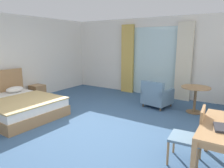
% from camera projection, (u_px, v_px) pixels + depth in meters
% --- Properties ---
extents(ground, '(6.91, 7.66, 0.10)m').
position_uv_depth(ground, '(86.00, 128.00, 4.70)').
color(ground, '#38567A').
extents(wall_back, '(6.51, 0.12, 2.69)m').
position_uv_depth(wall_back, '(150.00, 57.00, 7.36)').
color(wall_back, silver).
rests_on(wall_back, ground).
extents(wall_left, '(0.12, 7.26, 2.69)m').
position_uv_depth(wall_left, '(1.00, 60.00, 6.13)').
color(wall_left, silver).
rests_on(wall_left, ground).
extents(balcony_glass_door, '(1.60, 0.02, 2.37)m').
position_uv_depth(balcony_glass_door, '(155.00, 62.00, 7.22)').
color(balcony_glass_door, silver).
rests_on(balcony_glass_door, ground).
extents(curtain_panel_left, '(0.48, 0.10, 2.48)m').
position_uv_depth(curtain_panel_left, '(127.00, 59.00, 7.67)').
color(curtain_panel_left, tan).
rests_on(curtain_panel_left, ground).
extents(curtain_panel_right, '(0.50, 0.10, 2.48)m').
position_uv_depth(curtain_panel_right, '(184.00, 62.00, 6.58)').
color(curtain_panel_right, beige).
rests_on(curtain_panel_right, ground).
extents(bed, '(2.22, 1.77, 1.07)m').
position_uv_depth(bed, '(16.00, 106.00, 5.37)').
color(bed, '#9E754C').
rests_on(bed, ground).
extents(nightstand, '(0.41, 0.41, 0.47)m').
position_uv_depth(nightstand, '(37.00, 92.00, 6.90)').
color(nightstand, '#9E754C').
rests_on(nightstand, ground).
extents(writing_desk, '(0.61, 1.31, 0.76)m').
position_uv_depth(writing_desk, '(224.00, 132.00, 2.85)').
color(writing_desk, '#9E754C').
rests_on(writing_desk, ground).
extents(desk_chair, '(0.50, 0.49, 0.93)m').
position_uv_depth(desk_chair, '(192.00, 134.00, 3.17)').
color(desk_chair, slate).
rests_on(desk_chair, ground).
extents(closed_book, '(0.28, 0.36, 0.03)m').
position_uv_depth(closed_book, '(223.00, 128.00, 2.71)').
color(closed_book, '#232328').
rests_on(closed_book, writing_desk).
extents(armchair_by_window, '(0.82, 0.82, 0.79)m').
position_uv_depth(armchair_by_window, '(156.00, 96.00, 6.03)').
color(armchair_by_window, slate).
rests_on(armchair_by_window, ground).
extents(round_cafe_table, '(0.75, 0.75, 0.71)m').
position_uv_depth(round_cafe_table, '(195.00, 93.00, 5.52)').
color(round_cafe_table, '#9E754C').
rests_on(round_cafe_table, ground).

